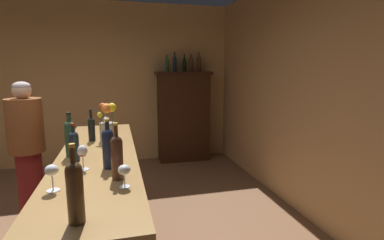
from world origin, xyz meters
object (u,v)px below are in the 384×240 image
(wine_glass_front, at_px, (106,121))
(wine_glass_rear, at_px, (52,171))
(wine_bottle_riesling, at_px, (74,145))
(wine_bottle_rose, at_px, (75,189))
(display_bottle_right, at_px, (199,63))
(wine_glass_spare, at_px, (124,171))
(display_cabinet, at_px, (184,115))
(bar_counter, at_px, (101,216))
(cheese_plate, at_px, (111,147))
(display_bottle_center, at_px, (184,64))
(wine_bottle_malbec, at_px, (70,137))
(display_bottle_midright, at_px, (191,63))
(display_bottle_midleft, at_px, (175,63))
(display_bottle_left, at_px, (167,64))
(patron_redhead, at_px, (27,148))
(wine_bottle_chardonnay, at_px, (92,128))
(wine_bottle_merlot, at_px, (117,155))
(wine_glass_mid, at_px, (82,153))
(wine_bottle_pinot, at_px, (108,146))
(flower_arrangement, at_px, (107,123))

(wine_glass_front, distance_m, wine_glass_rear, 1.57)
(wine_bottle_riesling, distance_m, wine_glass_front, 1.04)
(wine_bottle_rose, xyz_separation_m, display_bottle_right, (1.67, 3.97, 0.61))
(wine_glass_rear, bearing_deg, wine_glass_spare, -6.72)
(display_cabinet, bearing_deg, bar_counter, -114.86)
(display_cabinet, height_order, display_bottle_right, display_bottle_right)
(cheese_plate, relative_size, display_bottle_center, 0.48)
(wine_bottle_malbec, distance_m, display_bottle_center, 3.37)
(display_bottle_midright, bearing_deg, display_bottle_midleft, -180.00)
(display_bottle_midleft, bearing_deg, wine_glass_spare, -105.56)
(bar_counter, relative_size, display_bottle_left, 8.57)
(wine_glass_rear, bearing_deg, patron_redhead, 108.79)
(wine_bottle_chardonnay, relative_size, wine_glass_front, 1.92)
(wine_bottle_malbec, distance_m, cheese_plate, 0.37)
(wine_bottle_merlot, bearing_deg, wine_glass_mid, 134.41)
(bar_counter, relative_size, cheese_plate, 15.94)
(display_bottle_midright, bearing_deg, wine_bottle_merlot, -111.06)
(wine_bottle_rose, distance_m, display_bottle_left, 4.15)
(display_bottle_center, bearing_deg, patron_redhead, -140.21)
(display_bottle_right, bearing_deg, cheese_plate, -119.38)
(wine_bottle_pinot, relative_size, flower_arrangement, 0.94)
(wine_bottle_rose, distance_m, wine_bottle_merlot, 0.51)
(display_bottle_left, xyz_separation_m, display_bottle_midright, (0.44, 0.00, 0.02))
(wine_bottle_merlot, bearing_deg, wine_bottle_pinot, 104.24)
(display_cabinet, height_order, wine_bottle_merlot, display_cabinet)
(wine_glass_front, distance_m, display_bottle_midleft, 2.42)
(wine_bottle_pinot, xyz_separation_m, display_bottle_right, (1.55, 3.27, 0.61))
(bar_counter, distance_m, display_bottle_midleft, 3.40)
(display_cabinet, bearing_deg, wine_bottle_malbec, -117.74)
(wine_bottle_riesling, xyz_separation_m, patron_redhead, (-0.65, 1.25, -0.31))
(display_bottle_right, bearing_deg, wine_glass_mid, -117.61)
(display_bottle_midright, distance_m, patron_redhead, 3.06)
(wine_bottle_rose, height_order, wine_glass_mid, wine_bottle_rose)
(flower_arrangement, distance_m, display_bottle_midleft, 2.81)
(display_bottle_center, relative_size, display_bottle_midright, 1.00)
(wine_bottle_merlot, height_order, display_bottle_midright, display_bottle_midright)
(patron_redhead, bearing_deg, display_cabinet, 113.35)
(display_cabinet, bearing_deg, wine_glass_rear, -113.32)
(display_bottle_left, height_order, display_bottle_midleft, display_bottle_midleft)
(wine_glass_spare, xyz_separation_m, flower_arrangement, (-0.12, 1.13, 0.07))
(wine_bottle_pinot, distance_m, cheese_plate, 0.55)
(wine_bottle_rose, height_order, patron_redhead, patron_redhead)
(wine_bottle_malbec, xyz_separation_m, display_bottle_right, (1.83, 2.93, 0.61))
(display_bottle_left, distance_m, display_bottle_midleft, 0.15)
(cheese_plate, bearing_deg, wine_bottle_malbec, -146.59)
(bar_counter, xyz_separation_m, display_cabinet, (1.35, 2.92, 0.33))
(wine_bottle_merlot, distance_m, flower_arrangement, 0.99)
(display_cabinet, bearing_deg, wine_bottle_chardonnay, -120.14)
(wine_glass_spare, bearing_deg, wine_glass_rear, 173.28)
(wine_glass_spare, relative_size, display_bottle_center, 0.41)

